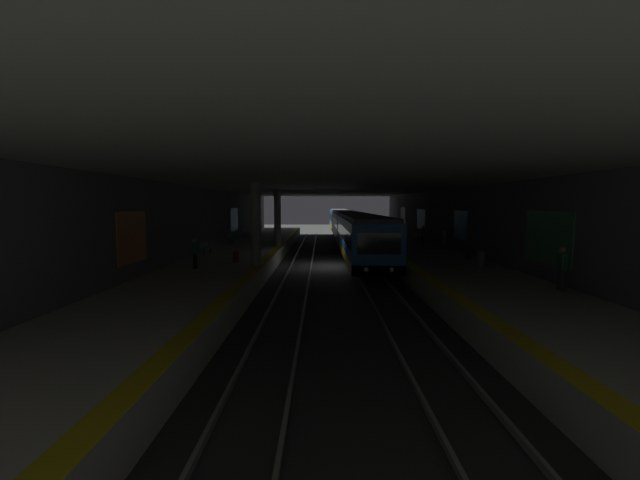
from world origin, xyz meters
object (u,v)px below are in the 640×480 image
object	(u,v)px
person_standing_far	(444,242)
person_boarding	(195,252)
bench_left_near	(420,235)
suitcase_rolling	(236,257)
pillar_far	(277,218)
person_waiting_near	(562,267)
metro_train	(346,225)
bench_right_near	(206,247)
person_walking_mid	(423,235)
bench_right_far	(246,232)
backpack_on_floor	(468,256)
pillar_near	(256,224)
bench_right_mid	(231,238)
bench_left_mid	(411,232)
trash_bin	(481,259)

from	to	relation	value
person_standing_far	person_boarding	world-z (taller)	person_boarding
bench_left_near	suitcase_rolling	xyz separation A→B (m)	(-14.05, 14.27, -0.22)
pillar_far	person_waiting_near	bearing A→B (deg)	-142.66
metro_train	bench_right_near	xyz separation A→B (m)	(-20.41, 10.73, -0.45)
pillar_far	person_walking_mid	distance (m)	11.78
person_standing_far	suitcase_rolling	bearing A→B (deg)	104.92
bench_right_far	backpack_on_floor	distance (m)	23.36
person_walking_mid	suitcase_rolling	xyz separation A→B (m)	(-8.45, 13.06, -0.65)
pillar_near	person_boarding	world-z (taller)	pillar_near
bench_left_near	person_walking_mid	world-z (taller)	person_walking_mid
metro_train	bench_right_far	distance (m)	12.53
bench_right_near	person_waiting_near	xyz separation A→B (m)	(-11.11, -17.11, 0.40)
bench_right_near	person_boarding	world-z (taller)	person_boarding
person_waiting_near	person_standing_far	xyz separation A→B (m)	(11.06, 1.14, -0.06)
metro_train	person_waiting_near	world-z (taller)	metro_train
person_waiting_near	suitcase_rolling	xyz separation A→B (m)	(7.55, 14.32, -0.62)
bench_right_far	person_boarding	bearing A→B (deg)	-176.68
bench_right_mid	suitcase_rolling	size ratio (longest dim) A/B	1.87
person_waiting_near	metro_train	bearing A→B (deg)	11.44
person_boarding	suitcase_rolling	size ratio (longest dim) A/B	1.80
pillar_far	bench_right_far	bearing A→B (deg)	27.24
bench_right_near	suitcase_rolling	xyz separation A→B (m)	(-3.55, -2.80, -0.22)
person_waiting_near	backpack_on_floor	xyz separation A→B (m)	(8.90, 0.27, -0.72)
person_waiting_near	bench_left_mid	bearing A→B (deg)	0.10
bench_left_mid	backpack_on_floor	xyz separation A→B (m)	(-16.45, 0.22, -0.32)
pillar_near	backpack_on_floor	distance (m)	13.08
bench_right_near	trash_bin	xyz separation A→B (m)	(-5.30, -16.33, -0.10)
bench_left_mid	bench_right_far	world-z (taller)	same
bench_right_mid	bench_right_far	distance (m)	6.64
metro_train	bench_left_mid	size ratio (longest dim) A/B	31.39
pillar_far	metro_train	size ratio (longest dim) A/B	0.09
bench_right_far	person_standing_far	xyz separation A→B (m)	(-14.01, -15.98, 0.34)
metro_train	person_boarding	size ratio (longest dim) A/B	32.67
pillar_far	person_boarding	world-z (taller)	pillar_far
pillar_far	person_walking_mid	bearing A→B (deg)	-94.62
person_boarding	trash_bin	xyz separation A→B (m)	(0.57, -15.18, -0.46)
trash_bin	pillar_far	bearing A→B (deg)	47.50
bench_right_near	person_walking_mid	distance (m)	16.60
trash_bin	backpack_on_floor	bearing A→B (deg)	-9.38
bench_right_near	metro_train	bearing A→B (deg)	-27.74
person_standing_far	trash_bin	world-z (taller)	person_standing_far
bench_left_mid	backpack_on_floor	bearing A→B (deg)	179.22
bench_right_near	bench_right_mid	bearing A→B (deg)	0.00
bench_left_mid	bench_right_far	distance (m)	17.07
pillar_near	bench_right_near	size ratio (longest dim) A/B	2.68
bench_right_far	bench_right_near	bearing A→B (deg)	180.00
bench_right_mid	person_walking_mid	distance (m)	16.05
pillar_near	person_waiting_near	bearing A→B (deg)	-116.07
bench_left_mid	person_boarding	world-z (taller)	person_boarding
pillar_far	backpack_on_floor	bearing A→B (deg)	-122.44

